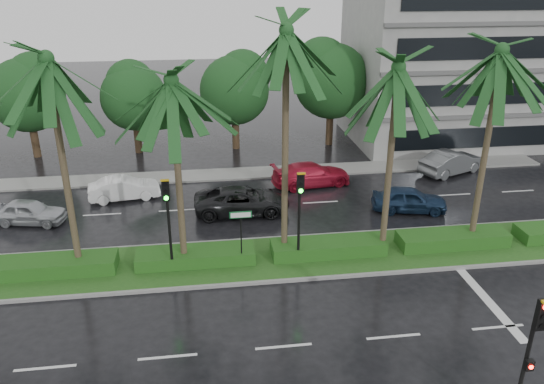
{
  "coord_description": "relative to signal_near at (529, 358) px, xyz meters",
  "views": [
    {
      "loc": [
        -2.43,
        -19.77,
        12.19
      ],
      "look_at": [
        0.48,
        1.5,
        3.13
      ],
      "focal_mm": 35.0,
      "sensor_mm": 36.0,
      "label": 1
    }
  ],
  "objects": [
    {
      "name": "ground",
      "position": [
        -6.0,
        9.39,
        -2.5
      ],
      "size": [
        120.0,
        120.0,
        0.0
      ],
      "primitive_type": "plane",
      "color": "black",
      "rests_on": "ground"
    },
    {
      "name": "far_sidewalk",
      "position": [
        -6.0,
        21.39,
        -2.44
      ],
      "size": [
        40.0,
        2.0,
        0.12
      ],
      "primitive_type": "cube",
      "color": "gray",
      "rests_on": "ground"
    },
    {
      "name": "median",
      "position": [
        -6.0,
        10.39,
        -2.42
      ],
      "size": [
        36.0,
        4.0,
        0.15
      ],
      "color": "gray",
      "rests_on": "ground"
    },
    {
      "name": "hedge",
      "position": [
        -6.0,
        10.39,
        -2.05
      ],
      "size": [
        35.2,
        1.4,
        0.6
      ],
      "color": "#164F1A",
      "rests_on": "median"
    },
    {
      "name": "lane_markings",
      "position": [
        -2.96,
        8.96,
        -2.5
      ],
      "size": [
        34.0,
        13.06,
        0.01
      ],
      "color": "silver",
      "rests_on": "ground"
    },
    {
      "name": "palm_row",
      "position": [
        -7.25,
        10.41,
        5.93
      ],
      "size": [
        26.3,
        4.2,
        10.66
      ],
      "color": "#453A28",
      "rests_on": "median"
    },
    {
      "name": "signal_near",
      "position": [
        0.0,
        0.0,
        0.0
      ],
      "size": [
        0.34,
        0.45,
        4.36
      ],
      "color": "black",
      "rests_on": "near_sidewalk"
    },
    {
      "name": "signal_median_left",
      "position": [
        -10.0,
        9.69,
        0.49
      ],
      "size": [
        0.34,
        0.42,
        4.36
      ],
      "color": "black",
      "rests_on": "median"
    },
    {
      "name": "signal_median_right",
      "position": [
        -4.5,
        9.69,
        0.49
      ],
      "size": [
        0.34,
        0.42,
        4.36
      ],
      "color": "black",
      "rests_on": "median"
    },
    {
      "name": "street_sign",
      "position": [
        -7.0,
        9.87,
        -0.38
      ],
      "size": [
        0.95,
        0.09,
        2.6
      ],
      "color": "black",
      "rests_on": "median"
    },
    {
      "name": "bg_trees",
      "position": [
        -4.24,
        26.98,
        2.31
      ],
      "size": [
        33.29,
        5.59,
        8.08
      ],
      "color": "#3C2C1B",
      "rests_on": "ground"
    },
    {
      "name": "building",
      "position": [
        11.0,
        27.39,
        3.5
      ],
      "size": [
        16.0,
        10.0,
        12.0
      ],
      "primitive_type": "cube",
      "color": "gray",
      "rests_on": "ground"
    },
    {
      "name": "car_silver",
      "position": [
        -17.5,
        15.86,
        -1.88
      ],
      "size": [
        2.18,
        3.91,
        1.26
      ],
      "primitive_type": "imported",
      "rotation": [
        0.0,
        0.0,
        1.37
      ],
      "color": "#B6B9BF",
      "rests_on": "ground"
    },
    {
      "name": "car_white",
      "position": [
        -13.0,
        18.4,
        -1.85
      ],
      "size": [
        1.98,
        4.12,
        1.3
      ],
      "primitive_type": "imported",
      "rotation": [
        0.0,
        0.0,
        1.73
      ],
      "color": "white",
      "rests_on": "ground"
    },
    {
      "name": "car_darkgrey",
      "position": [
        -6.5,
        15.62,
        -1.79
      ],
      "size": [
        2.45,
        5.15,
        1.42
      ],
      "primitive_type": "imported",
      "rotation": [
        0.0,
        0.0,
        1.55
      ],
      "color": "black",
      "rests_on": "ground"
    },
    {
      "name": "car_red",
      "position": [
        -2.0,
        19.02,
        -1.81
      ],
      "size": [
        2.67,
        5.05,
        1.4
      ],
      "primitive_type": "imported",
      "rotation": [
        0.0,
        0.0,
        1.73
      ],
      "color": "maroon",
      "rests_on": "ground"
    },
    {
      "name": "car_blue",
      "position": [
        2.5,
        14.63,
        -1.83
      ],
      "size": [
        2.39,
        4.22,
        1.36
      ],
      "primitive_type": "imported",
      "rotation": [
        0.0,
        0.0,
        1.36
      ],
      "color": "#192D4C",
      "rests_on": "ground"
    },
    {
      "name": "car_grey",
      "position": [
        7.37,
        19.81,
        -1.75
      ],
      "size": [
        3.27,
        4.82,
        1.5
      ],
      "primitive_type": "imported",
      "rotation": [
        0.0,
        0.0,
        1.98
      ],
      "color": "#575A5C",
      "rests_on": "ground"
    }
  ]
}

